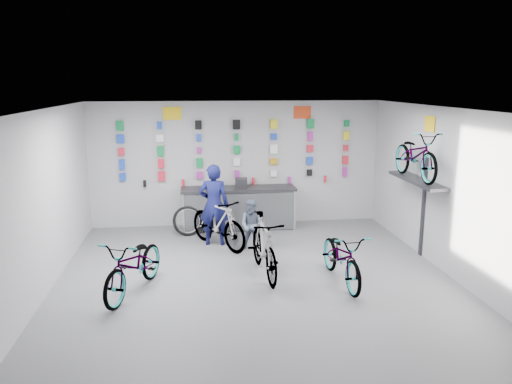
{
  "coord_description": "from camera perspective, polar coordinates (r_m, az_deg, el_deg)",
  "views": [
    {
      "loc": [
        -1.05,
        -7.92,
        3.43
      ],
      "look_at": [
        0.14,
        1.4,
        1.36
      ],
      "focal_mm": 35.0,
      "sensor_mm": 36.0,
      "label": 1
    }
  ],
  "objects": [
    {
      "name": "clerk",
      "position": [
        10.66,
        -4.84,
        -1.47
      ],
      "size": [
        0.69,
        0.51,
        1.76
      ],
      "primitive_type": "imported",
      "rotation": [
        0.0,
        0.0,
        3.0
      ],
      "color": "#0F1244",
      "rests_on": "floor"
    },
    {
      "name": "wall_front",
      "position": [
        4.49,
        7.15,
        -13.15
      ],
      "size": [
        7.0,
        0.0,
        7.0
      ],
      "primitive_type": "plane",
      "rotation": [
        -1.57,
        0.0,
        0.0
      ],
      "color": "silver",
      "rests_on": "floor"
    },
    {
      "name": "sign_left",
      "position": [
        11.93,
        -9.56,
        8.85
      ],
      "size": [
        0.42,
        0.02,
        0.3
      ],
      "primitive_type": "cube",
      "color": "yellow",
      "rests_on": "wall_back"
    },
    {
      "name": "wall_left",
      "position": [
        8.51,
        -23.83,
        -1.77
      ],
      "size": [
        0.0,
        8.0,
        8.0
      ],
      "primitive_type": "plane",
      "rotation": [
        1.57,
        0.0,
        1.57
      ],
      "color": "silver",
      "rests_on": "floor"
    },
    {
      "name": "bike_left",
      "position": [
        8.53,
        -13.73,
        -8.09
      ],
      "size": [
        1.29,
        1.99,
        0.99
      ],
      "primitive_type": "imported",
      "rotation": [
        0.0,
        0.0,
        -0.37
      ],
      "color": "gray",
      "rests_on": "floor"
    },
    {
      "name": "wall_bracket",
      "position": [
        10.3,
        18.0,
        0.81
      ],
      "size": [
        0.39,
        1.9,
        2.0
      ],
      "color": "#333338",
      "rests_on": "wall_right"
    },
    {
      "name": "wall_back",
      "position": [
        12.12,
        -2.24,
        3.26
      ],
      "size": [
        7.0,
        0.0,
        7.0
      ],
      "primitive_type": "plane",
      "rotation": [
        1.57,
        0.0,
        0.0
      ],
      "color": "silver",
      "rests_on": "floor"
    },
    {
      "name": "sign_side",
      "position": [
        10.21,
        19.23,
        7.36
      ],
      "size": [
        0.02,
        0.4,
        0.3
      ],
      "primitive_type": "cube",
      "color": "yellow",
      "rests_on": "wall_right"
    },
    {
      "name": "customer",
      "position": [
        10.29,
        -0.42,
        -3.85
      ],
      "size": [
        0.64,
        0.58,
        1.09
      ],
      "primitive_type": "imported",
      "rotation": [
        0.0,
        0.0,
        -0.36
      ],
      "color": "#515C73",
      "rests_on": "floor"
    },
    {
      "name": "ceiling",
      "position": [
        8.0,
        0.26,
        9.34
      ],
      "size": [
        8.0,
        8.0,
        0.0
      ],
      "primitive_type": "plane",
      "rotation": [
        3.14,
        0.0,
        0.0
      ],
      "color": "white",
      "rests_on": "wall_back"
    },
    {
      "name": "wall_right",
      "position": [
        9.33,
        22.07,
        -0.43
      ],
      "size": [
        0.0,
        8.0,
        8.0
      ],
      "primitive_type": "plane",
      "rotation": [
        1.57,
        0.0,
        -1.57
      ],
      "color": "silver",
      "rests_on": "floor"
    },
    {
      "name": "floor",
      "position": [
        8.69,
        0.24,
        -10.82
      ],
      "size": [
        8.0,
        8.0,
        0.0
      ],
      "primitive_type": "plane",
      "color": "#54545A",
      "rests_on": "ground"
    },
    {
      "name": "spare_wheel",
      "position": [
        11.51,
        -7.8,
        -3.29
      ],
      "size": [
        0.72,
        0.35,
        0.68
      ],
      "rotation": [
        0.0,
        0.0,
        0.15
      ],
      "color": "black",
      "rests_on": "floor"
    },
    {
      "name": "bike_center",
      "position": [
        8.98,
        0.92,
        -6.22
      ],
      "size": [
        0.67,
        1.9,
        1.12
      ],
      "primitive_type": "imported",
      "rotation": [
        0.0,
        0.0,
        0.08
      ],
      "color": "gray",
      "rests_on": "floor"
    },
    {
      "name": "merch_wall",
      "position": [
        11.99,
        -2.61,
        4.71
      ],
      "size": [
        5.56,
        0.08,
        1.57
      ],
      "color": "blue",
      "rests_on": "wall_back"
    },
    {
      "name": "bike_wall",
      "position": [
        10.17,
        17.83,
        4.05
      ],
      "size": [
        0.63,
        1.8,
        0.95
      ],
      "primitive_type": "imported",
      "color": "gray",
      "rests_on": "wall_bracket"
    },
    {
      "name": "bike_service",
      "position": [
        10.55,
        -4.37,
        -3.48
      ],
      "size": [
        1.43,
        1.79,
        1.09
      ],
      "primitive_type": "imported",
      "rotation": [
        0.0,
        0.0,
        0.59
      ],
      "color": "gray",
      "rests_on": "floor"
    },
    {
      "name": "sign_right",
      "position": [
        12.21,
        5.31,
        9.05
      ],
      "size": [
        0.42,
        0.02,
        0.3
      ],
      "primitive_type": "cube",
      "color": "#DD431C",
      "rests_on": "wall_back"
    },
    {
      "name": "counter",
      "position": [
        11.88,
        -2.0,
        -1.93
      ],
      "size": [
        2.7,
        0.66,
        1.0
      ],
      "color": "black",
      "rests_on": "floor"
    },
    {
      "name": "bike_right",
      "position": [
        8.85,
        9.8,
        -7.28
      ],
      "size": [
        0.73,
        1.84,
        0.95
      ],
      "primitive_type": "imported",
      "rotation": [
        0.0,
        0.0,
        0.05
      ],
      "color": "gray",
      "rests_on": "floor"
    },
    {
      "name": "register",
      "position": [
        11.75,
        -1.69,
        1.04
      ],
      "size": [
        0.31,
        0.33,
        0.22
      ],
      "primitive_type": "cube",
      "rotation": [
        0.0,
        0.0,
        -0.1
      ],
      "color": "black",
      "rests_on": "counter"
    }
  ]
}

